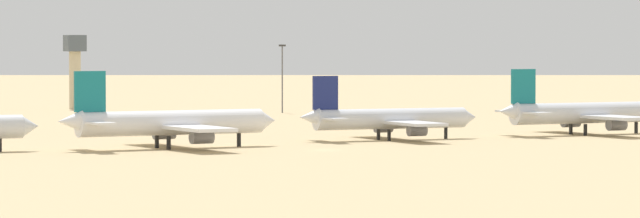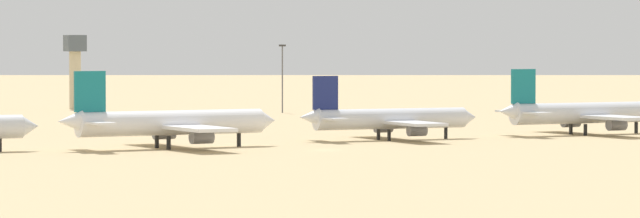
# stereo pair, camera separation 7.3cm
# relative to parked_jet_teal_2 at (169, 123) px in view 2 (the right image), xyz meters

# --- Properties ---
(ground) EXTENTS (4000.00, 4000.00, 0.00)m
(ground) POSITION_rel_parked_jet_teal_2_xyz_m (23.18, -15.47, -4.52)
(ground) COLOR tan
(ridge_east) EXTENTS (455.50, 374.09, 62.97)m
(ridge_east) POSITION_rel_parked_jet_teal_2_xyz_m (309.32, 1053.40, 26.96)
(ridge_east) COLOR slate
(ridge_east) RESTS_ON ground
(ridge_far_east) EXTENTS (401.11, 282.58, 63.32)m
(ridge_far_east) POSITION_rel_parked_jet_teal_2_xyz_m (577.81, 995.99, 27.14)
(ridge_far_east) COLOR slate
(ridge_far_east) RESTS_ON ground
(parked_jet_teal_2) EXTENTS (41.76, 35.12, 13.80)m
(parked_jet_teal_2) POSITION_rel_parked_jet_teal_2_xyz_m (0.00, 0.00, 0.00)
(parked_jet_teal_2) COLOR white
(parked_jet_teal_2) RESTS_ON ground
(parked_jet_navy_3) EXTENTS (37.41, 31.34, 12.38)m
(parked_jet_navy_3) POSITION_rel_parked_jet_teal_2_xyz_m (47.69, 8.21, -0.46)
(parked_jet_navy_3) COLOR silver
(parked_jet_navy_3) RESTS_ON ground
(parked_jet_teal_4) EXTENTS (40.45, 33.94, 13.37)m
(parked_jet_teal_4) POSITION_rel_parked_jet_teal_2_xyz_m (92.08, 9.16, -0.14)
(parked_jet_teal_4) COLOR silver
(parked_jet_teal_4) RESTS_ON ground
(control_tower) EXTENTS (5.20, 5.20, 20.44)m
(control_tower) POSITION_rel_parked_jet_teal_2_xyz_m (41.06, 184.75, 7.81)
(control_tower) COLOR #C6B793
(control_tower) RESTS_ON ground
(light_pole_mid) EXTENTS (1.80, 0.50, 17.90)m
(light_pole_mid) POSITION_rel_parked_jet_teal_2_xyz_m (82.64, 137.58, 5.67)
(light_pole_mid) COLOR #59595E
(light_pole_mid) RESTS_ON ground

